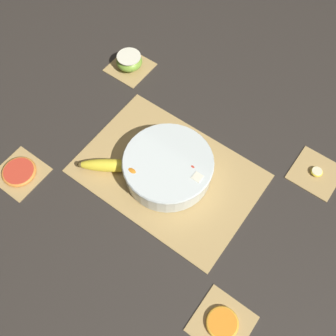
{
  "coord_description": "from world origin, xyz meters",
  "views": [
    {
      "loc": [
        -0.32,
        0.43,
        1.01
      ],
      "look_at": [
        0.0,
        0.0,
        0.03
      ],
      "focal_mm": 42.0,
      "sensor_mm": 36.0,
      "label": 1
    }
  ],
  "objects_px": {
    "fruit_salad_bowl": "(168,166)",
    "banana_coin_single": "(317,172)",
    "whole_banana": "(109,165)",
    "grapefruit_slice": "(19,172)",
    "apple_half": "(129,61)",
    "orange_slice_whole": "(222,323)"
  },
  "relations": [
    {
      "from": "fruit_salad_bowl",
      "to": "whole_banana",
      "type": "bearing_deg",
      "value": 31.76
    },
    {
      "from": "apple_half",
      "to": "orange_slice_whole",
      "type": "distance_m",
      "value": 0.86
    },
    {
      "from": "banana_coin_single",
      "to": "whole_banana",
      "type": "bearing_deg",
      "value": 34.96
    },
    {
      "from": "orange_slice_whole",
      "to": "whole_banana",
      "type": "bearing_deg",
      "value": -18.6
    },
    {
      "from": "whole_banana",
      "to": "banana_coin_single",
      "type": "distance_m",
      "value": 0.6
    },
    {
      "from": "apple_half",
      "to": "banana_coin_single",
      "type": "xyz_separation_m",
      "value": [
        -0.7,
        0.0,
        -0.02
      ]
    },
    {
      "from": "apple_half",
      "to": "orange_slice_whole",
      "type": "xyz_separation_m",
      "value": [
        -0.7,
        0.51,
        -0.02
      ]
    },
    {
      "from": "orange_slice_whole",
      "to": "grapefruit_slice",
      "type": "height_order",
      "value": "grapefruit_slice"
    },
    {
      "from": "apple_half",
      "to": "banana_coin_single",
      "type": "bearing_deg",
      "value": 180.0
    },
    {
      "from": "fruit_salad_bowl",
      "to": "banana_coin_single",
      "type": "height_order",
      "value": "fruit_salad_bowl"
    },
    {
      "from": "grapefruit_slice",
      "to": "whole_banana",
      "type": "bearing_deg",
      "value": -140.75
    },
    {
      "from": "whole_banana",
      "to": "grapefruit_slice",
      "type": "distance_m",
      "value": 0.26
    },
    {
      "from": "orange_slice_whole",
      "to": "grapefruit_slice",
      "type": "relative_size",
      "value": 0.8
    },
    {
      "from": "fruit_salad_bowl",
      "to": "apple_half",
      "type": "distance_m",
      "value": 0.43
    },
    {
      "from": "whole_banana",
      "to": "apple_half",
      "type": "xyz_separation_m",
      "value": [
        0.2,
        -0.34,
        0.01
      ]
    },
    {
      "from": "apple_half",
      "to": "grapefruit_slice",
      "type": "relative_size",
      "value": 0.88
    },
    {
      "from": "whole_banana",
      "to": "banana_coin_single",
      "type": "relative_size",
      "value": 4.83
    },
    {
      "from": "fruit_salad_bowl",
      "to": "grapefruit_slice",
      "type": "xyz_separation_m",
      "value": [
        0.35,
        0.26,
        -0.03
      ]
    },
    {
      "from": "fruit_salad_bowl",
      "to": "whole_banana",
      "type": "xyz_separation_m",
      "value": [
        0.14,
        0.09,
        -0.02
      ]
    },
    {
      "from": "apple_half",
      "to": "whole_banana",
      "type": "bearing_deg",
      "value": 120.49
    },
    {
      "from": "grapefruit_slice",
      "to": "fruit_salad_bowl",
      "type": "bearing_deg",
      "value": -143.7
    },
    {
      "from": "whole_banana",
      "to": "apple_half",
      "type": "bearing_deg",
      "value": -59.51
    }
  ]
}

